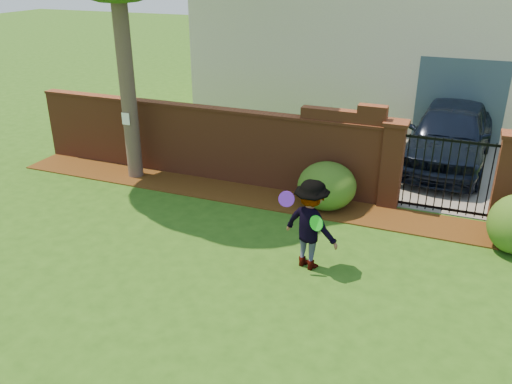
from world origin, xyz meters
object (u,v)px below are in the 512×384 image
at_px(man, 309,225).
at_px(frisbee_green, 316,223).
at_px(car, 448,138).
at_px(frisbee_purple, 286,199).

distance_m(man, frisbee_green, 0.34).
height_order(car, frisbee_purple, car).
bearing_deg(man, frisbee_purple, 52.27).
height_order(car, frisbee_green, car).
bearing_deg(car, frisbee_purple, -106.19).
relative_size(frisbee_purple, frisbee_green, 1.02).
bearing_deg(man, frisbee_green, 148.00).
height_order(man, frisbee_purple, man).
bearing_deg(frisbee_purple, frisbee_green, -0.40).
bearing_deg(car, frisbee_green, -101.72).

